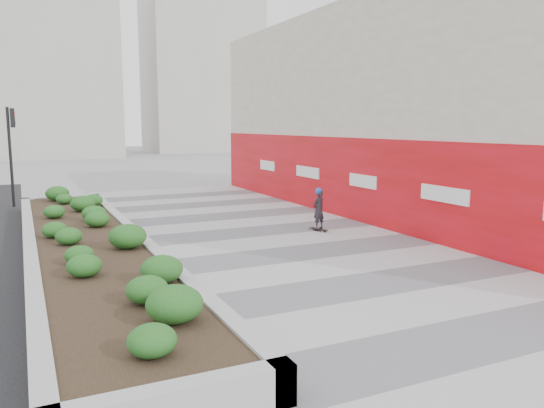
{
  "coord_description": "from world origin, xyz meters",
  "views": [
    {
      "loc": [
        -6.91,
        -7.42,
        3.47
      ],
      "look_at": [
        -0.14,
        6.86,
        1.1
      ],
      "focal_mm": 35.0,
      "sensor_mm": 36.0,
      "label": 1
    }
  ],
  "objects": [
    {
      "name": "planter",
      "position": [
        -5.5,
        7.0,
        0.42
      ],
      "size": [
        3.0,
        18.0,
        0.9
      ],
      "color": "#9E9EA0",
      "rests_on": "ground"
    },
    {
      "name": "ground",
      "position": [
        0.0,
        0.0,
        0.0
      ],
      "size": [
        160.0,
        160.0,
        0.0
      ],
      "primitive_type": "plane",
      "color": "gray",
      "rests_on": "ground"
    },
    {
      "name": "manhole_cover",
      "position": [
        0.5,
        3.0,
        0.0
      ],
      "size": [
        0.44,
        0.44,
        0.01
      ],
      "primitive_type": "cylinder",
      "color": "#595654",
      "rests_on": "ground"
    },
    {
      "name": "skateboarder",
      "position": [
        1.8,
        7.39,
        0.73
      ],
      "size": [
        0.54,
        0.75,
        1.44
      ],
      "rotation": [
        0.0,
        0.0,
        0.27
      ],
      "color": "beige",
      "rests_on": "ground"
    },
    {
      "name": "distant_bldg_north_l",
      "position": [
        -5.0,
        55.0,
        10.0
      ],
      "size": [
        16.0,
        12.0,
        20.0
      ],
      "primitive_type": "cube",
      "color": "#ADAAA3",
      "rests_on": "ground"
    },
    {
      "name": "distant_bldg_north_r",
      "position": [
        15.0,
        60.0,
        12.0
      ],
      "size": [
        14.0,
        10.0,
        24.0
      ],
      "primitive_type": "cube",
      "color": "#ADAAA3",
      "rests_on": "ground"
    },
    {
      "name": "building",
      "position": [
        6.98,
        8.98,
        3.98
      ],
      "size": [
        6.04,
        24.08,
        8.0
      ],
      "color": "#BCB1A1",
      "rests_on": "ground"
    },
    {
      "name": "walkway",
      "position": [
        0.0,
        3.0,
        0.01
      ],
      "size": [
        8.0,
        36.0,
        0.01
      ],
      "primitive_type": "cube",
      "color": "#A8A8AD",
      "rests_on": "ground"
    },
    {
      "name": "traffic_signal_near",
      "position": [
        -7.23,
        17.5,
        2.76
      ],
      "size": [
        0.33,
        0.28,
        4.2
      ],
      "color": "black",
      "rests_on": "ground"
    }
  ]
}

